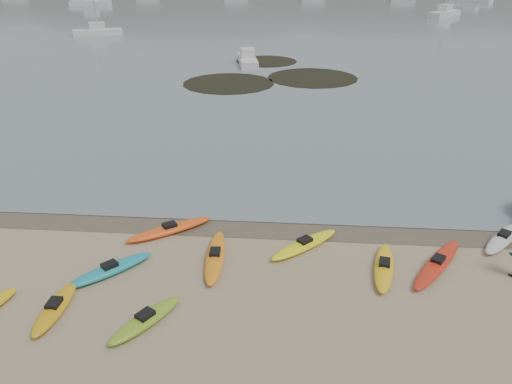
{
  "coord_description": "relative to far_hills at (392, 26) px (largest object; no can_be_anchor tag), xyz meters",
  "views": [
    {
      "loc": [
        1.56,
        -19.27,
        10.79
      ],
      "look_at": [
        0.0,
        0.0,
        1.5
      ],
      "focal_mm": 35.0,
      "sensor_mm": 36.0,
      "label": 1
    }
  ],
  "objects": [
    {
      "name": "ground",
      "position": [
        -39.38,
        -193.97,
        15.93
      ],
      "size": [
        600.0,
        600.0,
        0.0
      ],
      "primitive_type": "plane",
      "color": "tan",
      "rests_on": "ground"
    },
    {
      "name": "wet_sand",
      "position": [
        -39.38,
        -194.27,
        15.93
      ],
      "size": [
        60.0,
        60.0,
        0.0
      ],
      "primitive_type": "plane",
      "color": "brown",
      "rests_on": "ground"
    },
    {
      "name": "kayaks",
      "position": [
        -39.36,
        -197.61,
        16.1
      ],
      "size": [
        21.09,
        9.28,
        0.34
      ],
      "color": "#7EAE22",
      "rests_on": "ground"
    },
    {
      "name": "kelp_mats",
      "position": [
        -40.28,
        -164.71,
        15.96
      ],
      "size": [
        16.17,
        17.96,
        0.04
      ],
      "color": "black",
      "rests_on": "water"
    },
    {
      "name": "moored_boats",
      "position": [
        -37.88,
        -107.87,
        16.51
      ],
      "size": [
        97.14,
        85.37,
        1.27
      ],
      "color": "silver",
      "rests_on": "ground"
    },
    {
      "name": "far_hills",
      "position": [
        0.0,
        0.0,
        0.0
      ],
      "size": [
        550.0,
        135.0,
        80.0
      ],
      "color": "#384235",
      "rests_on": "ground"
    }
  ]
}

